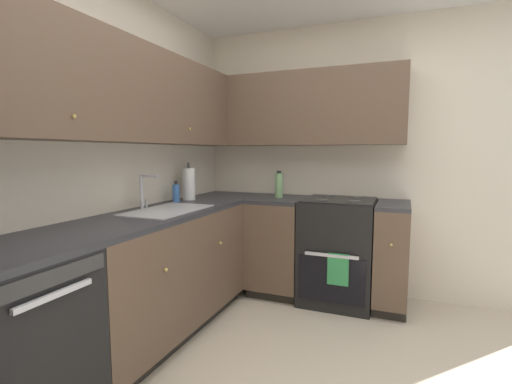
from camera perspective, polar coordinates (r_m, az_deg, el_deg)
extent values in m
cube|color=beige|center=(2.58, -26.91, 3.87)|extent=(3.80, 0.05, 2.53)
cube|color=beige|center=(3.59, 16.79, 4.75)|extent=(0.05, 3.28, 2.53)
cube|color=black|center=(2.12, -34.07, -20.01)|extent=(0.60, 0.60, 0.88)
cube|color=#333333|center=(1.75, -29.16, -11.57)|extent=(0.55, 0.01, 0.07)
cube|color=silver|center=(1.76, -28.75, -13.84)|extent=(0.36, 0.02, 0.02)
cube|color=brown|center=(2.82, -14.68, -11.65)|extent=(1.61, 0.60, 0.79)
cube|color=black|center=(3.00, -14.93, -19.59)|extent=(1.61, 0.54, 0.09)
sphere|color=tan|center=(2.32, -13.81, -11.66)|extent=(0.02, 0.02, 0.02)
sphere|color=tan|center=(2.91, -5.53, -7.88)|extent=(0.02, 0.02, 0.02)
cube|color=#2D2D33|center=(2.72, -14.96, -3.36)|extent=(2.82, 0.60, 0.03)
cube|color=brown|center=(3.53, 3.52, -7.82)|extent=(0.60, 0.48, 0.79)
cube|color=black|center=(3.69, 3.63, -14.36)|extent=(0.54, 0.48, 0.09)
cube|color=brown|center=(3.36, 20.33, -8.92)|extent=(0.60, 0.26, 0.79)
cube|color=black|center=(3.53, 20.06, -15.72)|extent=(0.54, 0.26, 0.09)
sphere|color=tan|center=(3.02, 20.25, -7.70)|extent=(0.02, 0.02, 0.02)
cube|color=#2D2D33|center=(3.45, 3.57, -1.16)|extent=(0.60, 0.48, 0.03)
cube|color=#2D2D33|center=(3.28, 20.60, -1.94)|extent=(0.60, 0.26, 0.03)
cube|color=black|center=(3.43, 12.65, -8.87)|extent=(0.64, 0.62, 0.91)
cube|color=black|center=(3.17, 11.58, -13.23)|extent=(0.02, 0.55, 0.38)
cube|color=silver|center=(3.08, 11.60, -9.63)|extent=(0.02, 0.43, 0.02)
cube|color=black|center=(3.34, 12.84, -1.16)|extent=(0.59, 0.60, 0.01)
cube|color=black|center=(3.63, 13.64, 0.50)|extent=(0.03, 0.60, 0.15)
cylinder|color=#4C4C4C|center=(3.18, 14.86, -1.39)|extent=(0.11, 0.11, 0.01)
cylinder|color=#4C4C4C|center=(3.22, 10.05, -1.17)|extent=(0.11, 0.11, 0.01)
cylinder|color=#4C4C4C|center=(3.46, 15.45, -0.81)|extent=(0.11, 0.11, 0.01)
cylinder|color=#4C4C4C|center=(3.50, 11.01, -0.62)|extent=(0.11, 0.11, 0.01)
cube|color=#338C4C|center=(3.10, 12.60, -11.67)|extent=(0.02, 0.17, 0.26)
cube|color=brown|center=(2.68, -20.07, 14.35)|extent=(2.50, 0.32, 0.66)
sphere|color=tan|center=(2.15, -26.41, 10.48)|extent=(0.02, 0.02, 0.02)
sphere|color=tan|center=(2.99, -10.29, 9.63)|extent=(0.02, 0.02, 0.02)
cube|color=brown|center=(3.54, 6.40, 12.59)|extent=(0.32, 1.93, 0.66)
cube|color=#B7B7BC|center=(2.76, -13.55, -2.74)|extent=(0.68, 0.40, 0.01)
cube|color=gray|center=(2.77, -13.53, -3.75)|extent=(0.62, 0.36, 0.09)
cube|color=#99999E|center=(2.76, -13.53, -3.47)|extent=(0.02, 0.35, 0.06)
cylinder|color=silver|center=(2.88, -17.34, 0.04)|extent=(0.02, 0.02, 0.26)
cylinder|color=silver|center=(2.82, -16.24, 2.39)|extent=(0.02, 0.15, 0.02)
cylinder|color=silver|center=(2.93, -16.66, -1.80)|extent=(0.02, 0.02, 0.06)
cylinder|color=#3F72BF|center=(3.21, -12.31, -0.18)|extent=(0.06, 0.06, 0.15)
cylinder|color=#262626|center=(3.20, -12.34, 1.43)|extent=(0.03, 0.03, 0.03)
cylinder|color=white|center=(3.33, -10.39, 1.23)|extent=(0.11, 0.11, 0.28)
cylinder|color=#3F3F3F|center=(3.33, -10.40, 1.57)|extent=(0.02, 0.02, 0.34)
cylinder|color=#729E66|center=(3.44, 3.59, 1.02)|extent=(0.07, 0.07, 0.23)
cylinder|color=black|center=(3.43, 3.60, 3.12)|extent=(0.04, 0.04, 0.02)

